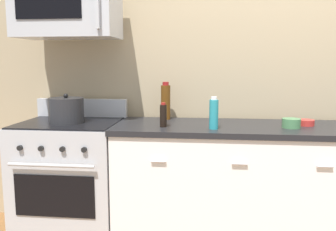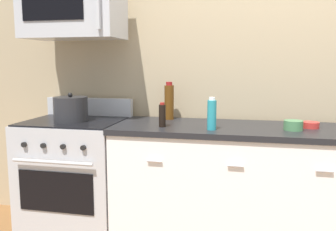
% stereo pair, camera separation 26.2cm
% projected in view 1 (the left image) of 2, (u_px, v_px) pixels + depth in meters
% --- Properties ---
extents(back_wall, '(5.39, 0.10, 2.70)m').
position_uv_depth(back_wall, '(268.00, 65.00, 2.94)').
color(back_wall, tan).
rests_on(back_wall, ground_plane).
extents(counter_unit, '(2.30, 0.66, 0.92)m').
position_uv_depth(counter_unit, '(272.00, 188.00, 2.66)').
color(counter_unit, white).
rests_on(counter_unit, ground_plane).
extents(range_oven, '(0.76, 0.69, 1.07)m').
position_uv_depth(range_oven, '(72.00, 179.00, 2.84)').
color(range_oven, '#B7BABF').
rests_on(range_oven, ground_plane).
extents(microwave, '(0.74, 0.44, 0.40)m').
position_uv_depth(microwave, '(67.00, 11.00, 2.70)').
color(microwave, '#B7BABF').
extents(bottle_soy_sauce_dark, '(0.05, 0.05, 0.17)m').
position_uv_depth(bottle_soy_sauce_dark, '(163.00, 115.00, 2.55)').
color(bottle_soy_sauce_dark, black).
rests_on(bottle_soy_sauce_dark, countertop_slab).
extents(bottle_dish_soap, '(0.06, 0.06, 0.22)m').
position_uv_depth(bottle_dish_soap, '(214.00, 114.00, 2.47)').
color(bottle_dish_soap, teal).
rests_on(bottle_dish_soap, countertop_slab).
extents(bottle_wine_amber, '(0.08, 0.08, 0.30)m').
position_uv_depth(bottle_wine_amber, '(166.00, 102.00, 2.88)').
color(bottle_wine_amber, '#59330F').
rests_on(bottle_wine_amber, countertop_slab).
extents(bowl_red_small, '(0.12, 0.12, 0.04)m').
position_uv_depth(bowl_red_small, '(306.00, 122.00, 2.62)').
color(bowl_red_small, '#B72D28').
rests_on(bowl_red_small, countertop_slab).
extents(bowl_green_glaze, '(0.13, 0.13, 0.07)m').
position_uv_depth(bowl_green_glaze, '(291.00, 123.00, 2.52)').
color(bowl_green_glaze, '#477A4C').
rests_on(bowl_green_glaze, countertop_slab).
extents(stockpot, '(0.26, 0.26, 0.22)m').
position_uv_depth(stockpot, '(66.00, 110.00, 2.70)').
color(stockpot, '#262628').
rests_on(stockpot, range_oven).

